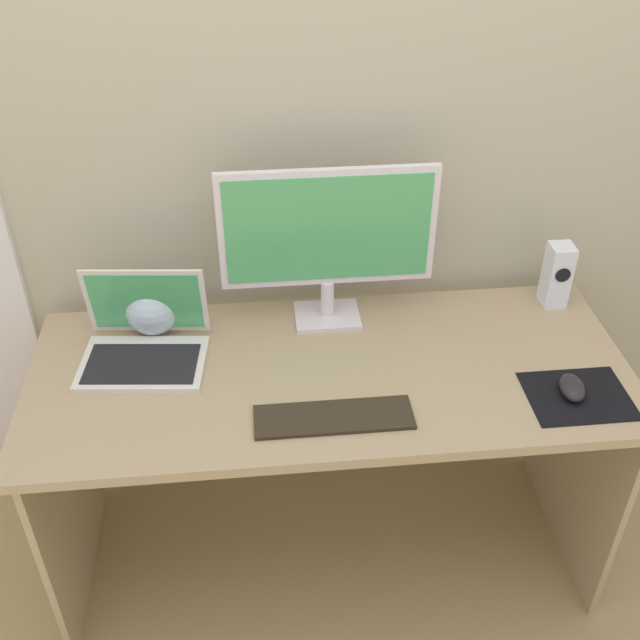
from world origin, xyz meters
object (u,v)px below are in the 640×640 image
at_px(monitor, 328,237).
at_px(speaker_right, 557,275).
at_px(keyboard_external, 334,417).
at_px(mouse, 572,388).
at_px(laptop, 144,342).
at_px(fishbowl, 152,308).

distance_m(monitor, speaker_right, 0.67).
relative_size(monitor, speaker_right, 3.00).
distance_m(keyboard_external, mouse, 0.59).
xyz_separation_m(monitor, laptop, (-0.49, -0.13, -0.21)).
xyz_separation_m(fishbowl, keyboard_external, (0.45, -0.40, -0.07)).
distance_m(speaker_right, fishbowl, 1.13).
relative_size(fishbowl, mouse, 1.51).
height_order(keyboard_external, mouse, mouse).
xyz_separation_m(monitor, keyboard_external, (-0.03, -0.41, -0.25)).
bearing_deg(laptop, monitor, 14.38).
height_order(speaker_right, fishbowl, speaker_right).
bearing_deg(mouse, monitor, 154.41).
relative_size(monitor, keyboard_external, 1.51).
bearing_deg(monitor, mouse, -34.13).
bearing_deg(laptop, keyboard_external, -31.56).
bearing_deg(keyboard_external, fishbowl, 137.78).
xyz_separation_m(speaker_right, keyboard_external, (-0.68, -0.42, -0.09)).
height_order(laptop, keyboard_external, laptop).
distance_m(monitor, fishbowl, 0.51).
distance_m(laptop, mouse, 1.08).
bearing_deg(speaker_right, laptop, -173.35).
height_order(monitor, laptop, monitor).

